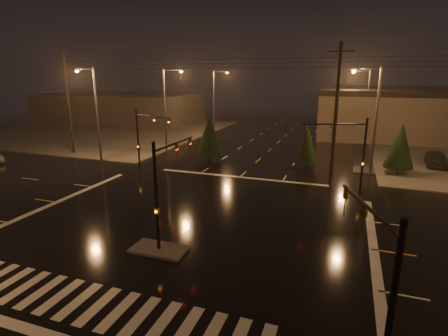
{
  "coord_description": "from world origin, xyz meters",
  "views": [
    {
      "loc": [
        9.06,
        -18.99,
        9.21
      ],
      "look_at": [
        1.26,
        3.0,
        3.0
      ],
      "focal_mm": 28.0,
      "sensor_mm": 36.0,
      "label": 1
    }
  ],
  "objects": [
    {
      "name": "streetlight_3",
      "position": [
        11.18,
        16.0,
        5.8
      ],
      "size": [
        2.77,
        0.32,
        10.0
      ],
      "color": "#38383A",
      "rests_on": "ground"
    },
    {
      "name": "crosswalk",
      "position": [
        0.0,
        -9.0,
        0.01
      ],
      "size": [
        15.0,
        2.6,
        0.01
      ],
      "primitive_type": "cube",
      "color": "beige",
      "rests_on": "ground"
    },
    {
      "name": "streetlight_5",
      "position": [
        -16.0,
        11.18,
        5.8
      ],
      "size": [
        0.32,
        2.77,
        10.0
      ],
      "color": "#38383A",
      "rests_on": "ground"
    },
    {
      "name": "signal_mast_ne",
      "position": [
        9.5,
        10.14,
        3.79
      ],
      "size": [
        4.84,
        1.86,
        6.0
      ],
      "color": "black",
      "rests_on": "ground"
    },
    {
      "name": "streetlight_1",
      "position": [
        -11.18,
        18.0,
        5.8
      ],
      "size": [
        2.77,
        0.32,
        10.0
      ],
      "color": "#38383A",
      "rests_on": "ground"
    },
    {
      "name": "conifer_0",
      "position": [
        13.95,
        16.94,
        2.8
      ],
      "size": [
        2.7,
        2.7,
        4.91
      ],
      "color": "black",
      "rests_on": "ground"
    },
    {
      "name": "signal_mast_median",
      "position": [
        0.0,
        -3.07,
        3.75
      ],
      "size": [
        0.25,
        4.59,
        6.0
      ],
      "color": "black",
      "rests_on": "ground"
    },
    {
      "name": "signal_mast_se",
      "position": [
        10.23,
        -9.75,
        3.71
      ],
      "size": [
        1.55,
        3.87,
        6.0
      ],
      "color": "black",
      "rests_on": "ground"
    },
    {
      "name": "sidewalk_nw",
      "position": [
        -30.0,
        30.0,
        0.06
      ],
      "size": [
        36.0,
        36.0,
        0.12
      ],
      "primitive_type": "cube",
      "color": "#484540",
      "rests_on": "ground"
    },
    {
      "name": "stop_bar_far",
      "position": [
        0.0,
        11.0,
        0.01
      ],
      "size": [
        16.0,
        0.5,
        0.01
      ],
      "primitive_type": "cube",
      "color": "beige",
      "rests_on": "ground"
    },
    {
      "name": "commercial_block",
      "position": [
        -35.0,
        42.0,
        2.8
      ],
      "size": [
        30.0,
        18.0,
        5.6
      ],
      "primitive_type": "cube",
      "color": "#393532",
      "rests_on": "ground"
    },
    {
      "name": "conifer_4",
      "position": [
        5.45,
        15.79,
        2.53
      ],
      "size": [
        2.35,
        2.35,
        4.37
      ],
      "color": "black",
      "rests_on": "ground"
    },
    {
      "name": "median_island",
      "position": [
        0.0,
        -4.0,
        0.07
      ],
      "size": [
        3.0,
        1.6,
        0.15
      ],
      "primitive_type": "cube",
      "color": "#484540",
      "rests_on": "ground"
    },
    {
      "name": "utility_pole_1",
      "position": [
        8.0,
        14.0,
        6.13
      ],
      "size": [
        2.2,
        0.32,
        12.0
      ],
      "color": "black",
      "rests_on": "ground"
    },
    {
      "name": "streetlight_2",
      "position": [
        -11.18,
        34.0,
        5.8
      ],
      "size": [
        2.77,
        0.32,
        10.0
      ],
      "color": "#38383A",
      "rests_on": "ground"
    },
    {
      "name": "ground",
      "position": [
        0.0,
        0.0,
        0.0
      ],
      "size": [
        140.0,
        140.0,
        0.0
      ],
      "primitive_type": "plane",
      "color": "black",
      "rests_on": "ground"
    },
    {
      "name": "signal_mast_nw",
      "position": [
        -9.5,
        10.14,
        3.79
      ],
      "size": [
        4.84,
        1.86,
        6.0
      ],
      "color": "black",
      "rests_on": "ground"
    },
    {
      "name": "car_parked",
      "position": [
        18.07,
        21.47,
        0.81
      ],
      "size": [
        2.31,
        4.92,
        1.63
      ],
      "primitive_type": "imported",
      "rotation": [
        0.0,
        0.0,
        -0.08
      ],
      "color": "black",
      "rests_on": "ground"
    },
    {
      "name": "utility_pole_0",
      "position": [
        -22.0,
        14.0,
        6.13
      ],
      "size": [
        2.2,
        0.32,
        12.0
      ],
      "color": "black",
      "rests_on": "ground"
    },
    {
      "name": "conifer_3",
      "position": [
        -5.14,
        16.28,
        2.96
      ],
      "size": [
        2.89,
        2.89,
        5.22
      ],
      "color": "black",
      "rests_on": "ground"
    },
    {
      "name": "streetlight_4",
      "position": [
        11.18,
        36.0,
        5.8
      ],
      "size": [
        2.77,
        0.32,
        10.0
      ],
      "color": "#38383A",
      "rests_on": "ground"
    }
  ]
}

